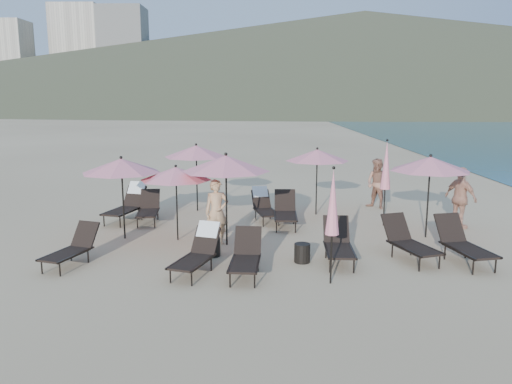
{
  "coord_description": "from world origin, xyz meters",
  "views": [
    {
      "loc": [
        -0.96,
        -11.02,
        3.83
      ],
      "look_at": [
        -1.13,
        3.5,
        1.1
      ],
      "focal_mm": 35.0,
      "sensor_mm": 36.0,
      "label": 1
    }
  ],
  "objects_px": {
    "umbrella_open_5": "(121,166)",
    "lounger_8": "(264,205)",
    "umbrella_open_3": "(196,151)",
    "umbrella_open_1": "(226,163)",
    "lounger_1": "(198,251)",
    "umbrella_closed_1": "(386,166)",
    "umbrella_open_4": "(317,155)",
    "lounger_4": "(409,241)",
    "umbrella_open_0": "(176,174)",
    "beachgoer_b": "(378,184)",
    "side_table_1": "(302,253)",
    "lounger_9": "(285,211)",
    "beachgoer_c": "(461,198)",
    "lounger_0": "(72,248)",
    "lounger_5": "(463,243)",
    "umbrella_closed_0": "(333,203)",
    "side_table_0": "(212,247)",
    "lounger_2": "(246,256)",
    "lounger_7": "(149,208)",
    "lounger_3": "(338,243)",
    "beachgoer_a": "(217,212)",
    "lounger_6": "(128,203)",
    "umbrella_open_2": "(430,164)"
  },
  "relations": [
    {
      "from": "umbrella_open_1",
      "to": "umbrella_open_4",
      "type": "distance_m",
      "value": 4.5
    },
    {
      "from": "lounger_3",
      "to": "lounger_9",
      "type": "xyz_separation_m",
      "value": [
        -1.1,
        3.39,
        0.02
      ]
    },
    {
      "from": "lounger_5",
      "to": "lounger_8",
      "type": "xyz_separation_m",
      "value": [
        -4.68,
        4.12,
        -0.0
      ]
    },
    {
      "from": "umbrella_open_3",
      "to": "umbrella_open_1",
      "type": "bearing_deg",
      "value": -72.24
    },
    {
      "from": "umbrella_closed_0",
      "to": "lounger_4",
      "type": "bearing_deg",
      "value": 37.62
    },
    {
      "from": "lounger_8",
      "to": "umbrella_open_3",
      "type": "relative_size",
      "value": 0.72
    },
    {
      "from": "side_table_1",
      "to": "lounger_3",
      "type": "bearing_deg",
      "value": 3.43
    },
    {
      "from": "umbrella_open_5",
      "to": "umbrella_open_3",
      "type": "bearing_deg",
      "value": 65.73
    },
    {
      "from": "lounger_2",
      "to": "lounger_7",
      "type": "distance_m",
      "value": 5.75
    },
    {
      "from": "lounger_7",
      "to": "side_table_0",
      "type": "distance_m",
      "value": 4.15
    },
    {
      "from": "lounger_9",
      "to": "side_table_1",
      "type": "bearing_deg",
      "value": -84.81
    },
    {
      "from": "lounger_7",
      "to": "beachgoer_b",
      "type": "xyz_separation_m",
      "value": [
        7.63,
        2.07,
        0.44
      ]
    },
    {
      "from": "lounger_6",
      "to": "side_table_0",
      "type": "bearing_deg",
      "value": -34.45
    },
    {
      "from": "lounger_5",
      "to": "umbrella_closed_0",
      "type": "bearing_deg",
      "value": -168.77
    },
    {
      "from": "umbrella_open_3",
      "to": "lounger_0",
      "type": "bearing_deg",
      "value": -110.77
    },
    {
      "from": "lounger_6",
      "to": "umbrella_closed_0",
      "type": "xyz_separation_m",
      "value": [
        5.72,
        -5.49,
        1.19
      ]
    },
    {
      "from": "lounger_4",
      "to": "beachgoer_c",
      "type": "relative_size",
      "value": 1.0
    },
    {
      "from": "lounger_5",
      "to": "lounger_9",
      "type": "xyz_separation_m",
      "value": [
        -4.04,
        3.39,
        -0.01
      ]
    },
    {
      "from": "side_table_0",
      "to": "lounger_3",
      "type": "bearing_deg",
      "value": -7.6
    },
    {
      "from": "umbrella_open_1",
      "to": "beachgoer_c",
      "type": "xyz_separation_m",
      "value": [
        6.83,
        1.81,
        -1.26
      ]
    },
    {
      "from": "lounger_6",
      "to": "beachgoer_b",
      "type": "relative_size",
      "value": 1.1
    },
    {
      "from": "umbrella_closed_1",
      "to": "beachgoer_b",
      "type": "bearing_deg",
      "value": 82.04
    },
    {
      "from": "lounger_5",
      "to": "lounger_6",
      "type": "distance_m",
      "value": 9.9
    },
    {
      "from": "umbrella_open_4",
      "to": "side_table_1",
      "type": "xyz_separation_m",
      "value": [
        -0.85,
        -4.98,
        -1.77
      ]
    },
    {
      "from": "beachgoer_b",
      "to": "side_table_1",
      "type": "bearing_deg",
      "value": -72.06
    },
    {
      "from": "umbrella_open_1",
      "to": "lounger_4",
      "type": "bearing_deg",
      "value": -14.73
    },
    {
      "from": "lounger_3",
      "to": "beachgoer_a",
      "type": "bearing_deg",
      "value": 156.44
    },
    {
      "from": "umbrella_open_5",
      "to": "lounger_8",
      "type": "bearing_deg",
      "value": 29.26
    },
    {
      "from": "lounger_5",
      "to": "lounger_8",
      "type": "bearing_deg",
      "value": 126.69
    },
    {
      "from": "lounger_9",
      "to": "umbrella_open_2",
      "type": "relative_size",
      "value": 0.75
    },
    {
      "from": "umbrella_open_2",
      "to": "lounger_7",
      "type": "bearing_deg",
      "value": 168.39
    },
    {
      "from": "umbrella_open_4",
      "to": "lounger_1",
      "type": "bearing_deg",
      "value": -119.71
    },
    {
      "from": "lounger_5",
      "to": "side_table_0",
      "type": "distance_m",
      "value": 6.01
    },
    {
      "from": "lounger_3",
      "to": "beachgoer_c",
      "type": "relative_size",
      "value": 0.92
    },
    {
      "from": "umbrella_open_3",
      "to": "umbrella_closed_1",
      "type": "relative_size",
      "value": 0.88
    },
    {
      "from": "lounger_1",
      "to": "umbrella_closed_0",
      "type": "relative_size",
      "value": 0.7
    },
    {
      "from": "side_table_0",
      "to": "beachgoer_b",
      "type": "height_order",
      "value": "beachgoer_b"
    },
    {
      "from": "lounger_7",
      "to": "umbrella_closed_1",
      "type": "relative_size",
      "value": 0.63
    },
    {
      "from": "umbrella_open_0",
      "to": "beachgoer_a",
      "type": "relative_size",
      "value": 1.2
    },
    {
      "from": "umbrella_closed_1",
      "to": "beachgoer_b",
      "type": "height_order",
      "value": "umbrella_closed_1"
    },
    {
      "from": "side_table_1",
      "to": "lounger_9",
      "type": "bearing_deg",
      "value": 94.08
    },
    {
      "from": "umbrella_open_3",
      "to": "side_table_0",
      "type": "xyz_separation_m",
      "value": [
        1.0,
        -5.02,
        -1.85
      ]
    },
    {
      "from": "lounger_1",
      "to": "umbrella_closed_1",
      "type": "xyz_separation_m",
      "value": [
        5.15,
        4.22,
        1.35
      ]
    },
    {
      "from": "lounger_9",
      "to": "side_table_0",
      "type": "distance_m",
      "value": 3.57
    },
    {
      "from": "lounger_5",
      "to": "side_table_1",
      "type": "height_order",
      "value": "lounger_5"
    },
    {
      "from": "lounger_8",
      "to": "umbrella_closed_0",
      "type": "bearing_deg",
      "value": -90.45
    },
    {
      "from": "lounger_4",
      "to": "umbrella_open_0",
      "type": "xyz_separation_m",
      "value": [
        -5.85,
        1.62,
        1.38
      ]
    },
    {
      "from": "umbrella_open_1",
      "to": "umbrella_open_5",
      "type": "height_order",
      "value": "umbrella_open_1"
    },
    {
      "from": "lounger_2",
      "to": "side_table_1",
      "type": "bearing_deg",
      "value": 37.7
    },
    {
      "from": "umbrella_open_4",
      "to": "beachgoer_c",
      "type": "height_order",
      "value": "umbrella_open_4"
    }
  ]
}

